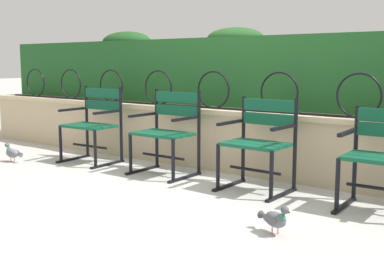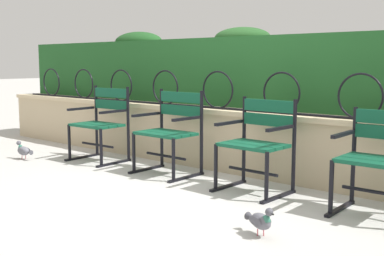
{
  "view_description": "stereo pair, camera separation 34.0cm",
  "coord_description": "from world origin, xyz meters",
  "px_view_note": "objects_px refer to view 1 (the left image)",
  "views": [
    {
      "loc": [
        2.78,
        -3.71,
        1.18
      ],
      "look_at": [
        0.0,
        0.07,
        0.55
      ],
      "focal_mm": 45.54,
      "sensor_mm": 36.0,
      "label": 1
    },
    {
      "loc": [
        3.05,
        -3.5,
        1.18
      ],
      "look_at": [
        0.0,
        0.07,
        0.55
      ],
      "focal_mm": 45.54,
      "sensor_mm": 36.0,
      "label": 2
    }
  ],
  "objects_px": {
    "park_chair_centre_left": "(168,130)",
    "park_chair_centre_right": "(259,141)",
    "pigeon_far_side": "(275,218)",
    "park_chair_rightmost": "(383,155)",
    "pigeon_near_chairs": "(13,153)",
    "park_chair_leftmost": "(94,122)"
  },
  "relations": [
    {
      "from": "park_chair_leftmost",
      "to": "pigeon_far_side",
      "type": "distance_m",
      "value": 3.07
    },
    {
      "from": "park_chair_centre_right",
      "to": "pigeon_near_chairs",
      "type": "xyz_separation_m",
      "value": [
        -2.99,
        -0.61,
        -0.35
      ]
    },
    {
      "from": "park_chair_centre_right",
      "to": "pigeon_far_side",
      "type": "bearing_deg",
      "value": -56.09
    },
    {
      "from": "park_chair_centre_right",
      "to": "park_chair_leftmost",
      "type": "bearing_deg",
      "value": -179.68
    },
    {
      "from": "park_chair_leftmost",
      "to": "pigeon_far_side",
      "type": "xyz_separation_m",
      "value": [
        2.89,
        -0.98,
        -0.36
      ]
    },
    {
      "from": "park_chair_centre_left",
      "to": "pigeon_far_side",
      "type": "bearing_deg",
      "value": -29.5
    },
    {
      "from": "park_chair_rightmost",
      "to": "pigeon_near_chairs",
      "type": "distance_m",
      "value": 4.16
    },
    {
      "from": "park_chair_leftmost",
      "to": "park_chair_centre_left",
      "type": "relative_size",
      "value": 1.0
    },
    {
      "from": "pigeon_far_side",
      "to": "park_chair_centre_left",
      "type": "bearing_deg",
      "value": 150.5
    },
    {
      "from": "park_chair_rightmost",
      "to": "pigeon_near_chairs",
      "type": "bearing_deg",
      "value": -171.37
    },
    {
      "from": "pigeon_far_side",
      "to": "park_chair_centre_right",
      "type": "bearing_deg",
      "value": 123.91
    },
    {
      "from": "park_chair_centre_left",
      "to": "park_chair_rightmost",
      "type": "distance_m",
      "value": 2.22
    },
    {
      "from": "pigeon_near_chairs",
      "to": "pigeon_far_side",
      "type": "height_order",
      "value": "same"
    },
    {
      "from": "park_chair_centre_left",
      "to": "park_chair_centre_right",
      "type": "bearing_deg",
      "value": -0.77
    },
    {
      "from": "park_chair_leftmost",
      "to": "park_chair_centre_left",
      "type": "distance_m",
      "value": 1.11
    },
    {
      "from": "park_chair_leftmost",
      "to": "pigeon_far_side",
      "type": "relative_size",
      "value": 3.17
    },
    {
      "from": "park_chair_rightmost",
      "to": "park_chair_centre_left",
      "type": "bearing_deg",
      "value": 179.83
    },
    {
      "from": "pigeon_far_side",
      "to": "park_chair_leftmost",
      "type": "bearing_deg",
      "value": 161.31
    },
    {
      "from": "park_chair_leftmost",
      "to": "pigeon_near_chairs",
      "type": "bearing_deg",
      "value": -142.0
    },
    {
      "from": "park_chair_rightmost",
      "to": "pigeon_far_side",
      "type": "height_order",
      "value": "park_chair_rightmost"
    },
    {
      "from": "park_chair_centre_left",
      "to": "park_chair_centre_right",
      "type": "xyz_separation_m",
      "value": [
        1.11,
        -0.01,
        -0.01
      ]
    },
    {
      "from": "park_chair_centre_left",
      "to": "pigeon_near_chairs",
      "type": "xyz_separation_m",
      "value": [
        -1.88,
        -0.63,
        -0.36
      ]
    }
  ]
}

